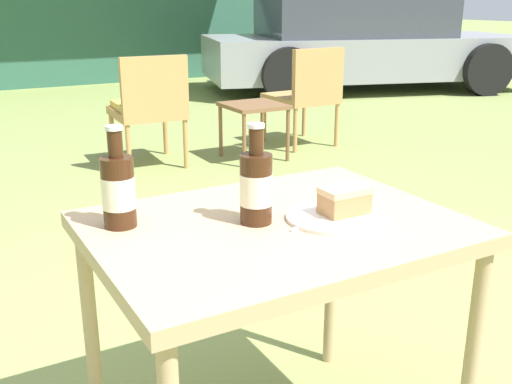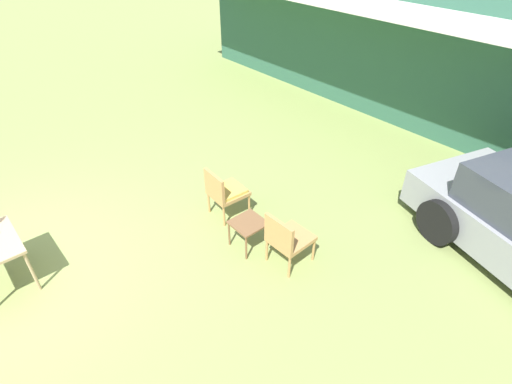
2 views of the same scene
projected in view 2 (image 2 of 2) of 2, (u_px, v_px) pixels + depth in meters
The scene contains 5 objects.
ground_plane at pixel (7, 282), 5.33m from camera, with size 60.00×60.00×0.00m, color olive.
cabin_building at pixel (396, 30), 9.99m from camera, with size 10.19×4.71×3.03m.
wicker_chair_cushioned at pixel (225, 191), 6.22m from camera, with size 0.52×0.57×0.84m.
wicker_chair_plain at pixel (287, 238), 5.35m from camera, with size 0.51×0.56×0.84m.
garden_side_table at pixel (248, 225), 5.69m from camera, with size 0.44×0.45×0.44m.
Camera 2 is at (4.90, 0.17, 4.11)m, focal length 28.00 mm.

